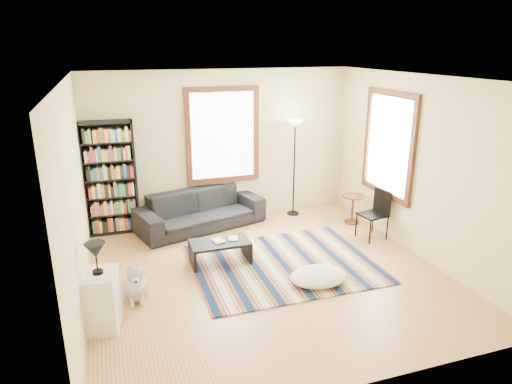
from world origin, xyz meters
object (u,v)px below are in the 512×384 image
object	(u,v)px
dog	(135,280)
sofa	(201,210)
bookshelf	(110,178)
folding_chair	(372,215)
white_cabinet	(101,300)
coffee_table	(220,252)
floor_cushion	(318,276)
side_table	(352,209)
floor_lamp	(294,169)

from	to	relation	value
dog	sofa	bearing A→B (deg)	58.69
sofa	bookshelf	distance (m)	1.68
folding_chair	dog	size ratio (longest dim) A/B	1.55
bookshelf	dog	bearing A→B (deg)	-85.74
white_cabinet	dog	world-z (taller)	white_cabinet
coffee_table	floor_cushion	xyz separation A→B (m)	(1.16, -1.04, -0.08)
folding_chair	white_cabinet	size ratio (longest dim) A/B	1.23
dog	side_table	bearing A→B (deg)	20.33
side_table	dog	xyz separation A→B (m)	(-4.09, -1.52, 0.01)
bookshelf	floor_cushion	xyz separation A→B (m)	(2.66, -2.84, -0.90)
floor_lamp	floor_cushion	bearing A→B (deg)	-105.34
floor_cushion	floor_lamp	distance (m)	2.89
folding_chair	side_table	bearing A→B (deg)	76.68
side_table	dog	world-z (taller)	dog
coffee_table	folding_chair	distance (m)	2.74
coffee_table	dog	world-z (taller)	dog
coffee_table	white_cabinet	bearing A→B (deg)	-145.75
bookshelf	folding_chair	size ratio (longest dim) A/B	2.33
floor_lamp	white_cabinet	world-z (taller)	floor_lamp
dog	floor_lamp	bearing A→B (deg)	35.52
coffee_table	side_table	distance (m)	2.90
floor_lamp	white_cabinet	distance (m)	4.61
coffee_table	floor_lamp	distance (m)	2.60
side_table	bookshelf	bearing A→B (deg)	167.50
bookshelf	white_cabinet	distance (m)	3.05
floor_cushion	white_cabinet	bearing A→B (deg)	-177.39
floor_cushion	dog	bearing A→B (deg)	171.61
sofa	floor_cushion	size ratio (longest dim) A/B	2.77
bookshelf	floor_lamp	bearing A→B (deg)	-2.87
side_table	coffee_table	bearing A→B (deg)	-163.06
floor_lamp	folding_chair	bearing A→B (deg)	-61.46
folding_chair	white_cabinet	distance (m)	4.63
folding_chair	bookshelf	bearing A→B (deg)	148.67
white_cabinet	sofa	bearing A→B (deg)	66.02
bookshelf	folding_chair	bearing A→B (deg)	-21.85
sofa	white_cabinet	distance (m)	3.21
sofa	white_cabinet	size ratio (longest dim) A/B	3.29
floor_lamp	white_cabinet	bearing A→B (deg)	-142.32
floor_cushion	folding_chair	xyz separation A→B (m)	(1.56, 1.14, 0.33)
bookshelf	floor_lamp	xyz separation A→B (m)	(3.39, -0.17, -0.07)
folding_chair	white_cabinet	world-z (taller)	folding_chair
dog	bookshelf	bearing A→B (deg)	94.14
sofa	bookshelf	size ratio (longest dim) A/B	1.15
sofa	floor_lamp	bearing A→B (deg)	-12.56
bookshelf	dog	distance (m)	2.58
sofa	bookshelf	xyz separation A→B (m)	(-1.52, 0.27, 0.66)
coffee_table	dog	xyz separation A→B (m)	(-1.31, -0.68, 0.10)
coffee_table	dog	size ratio (longest dim) A/B	1.62
bookshelf	floor_cushion	distance (m)	3.99
sofa	side_table	distance (m)	2.84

